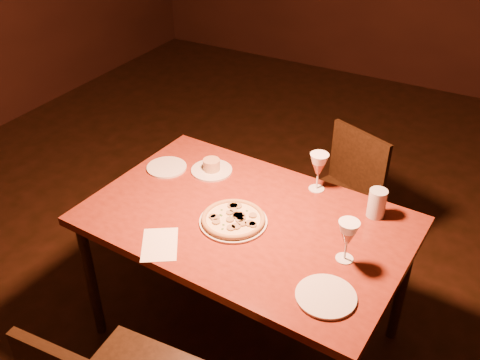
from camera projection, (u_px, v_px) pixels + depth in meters
The scene contains 12 objects.
floor at pixel (265, 337), 2.67m from camera, with size 7.00×7.00×0.00m, color #331911.
dining_table at pixel (246, 229), 2.33m from camera, with size 1.42×0.96×0.73m.
chair_far at pixel (341, 193), 2.95m from camera, with size 0.50×0.50×0.79m.
pizza_plate at pixel (233, 219), 2.26m from camera, with size 0.29×0.29×0.03m.
ramekin_saucer at pixel (212, 167), 2.59m from camera, with size 0.20×0.20×0.06m.
wine_glass_far at pixel (318, 172), 2.42m from camera, with size 0.08×0.08×0.19m, color #A65D45, non-canonical shape.
wine_glass_right at pixel (347, 241), 2.03m from camera, with size 0.08×0.08×0.18m, color #A65D45, non-canonical shape.
water_tumbler at pixel (377, 203), 2.27m from camera, with size 0.08×0.08×0.13m, color silver.
side_plate_left at pixel (167, 167), 2.62m from camera, with size 0.20×0.20×0.01m, color silver.
side_plate_near at pixel (326, 296), 1.90m from camera, with size 0.22×0.22×0.01m, color silver.
menu_card at pixel (160, 244), 2.15m from camera, with size 0.14×0.21×0.00m, color white.
pendant_light at pixel (248, 9), 1.80m from camera, with size 0.12×0.12×0.12m, color #F87A45.
Camera 1 is at (0.76, -1.63, 2.14)m, focal length 40.00 mm.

